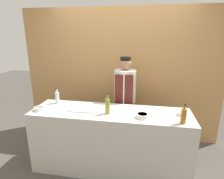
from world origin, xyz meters
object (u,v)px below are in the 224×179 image
at_px(sauce_bowl_red, 183,113).
at_px(bottle_amber, 184,116).
at_px(sauce_bowl_yellow, 142,115).
at_px(bottle_oil, 107,106).
at_px(bottle_clear, 57,97).
at_px(chef_center, 125,101).
at_px(sauce_bowl_brown, 39,108).
at_px(cutting_board, 83,110).

height_order(sauce_bowl_red, bottle_amber, bottle_amber).
distance_m(sauce_bowl_yellow, bottle_oil, 0.47).
bearing_deg(bottle_amber, bottle_clear, 167.66).
bearing_deg(bottle_clear, sauce_bowl_red, -4.58).
xyz_separation_m(sauce_bowl_yellow, bottle_oil, (-0.46, 0.05, 0.08)).
distance_m(bottle_oil, chef_center, 0.71).
relative_size(sauce_bowl_brown, cutting_board, 0.38).
relative_size(cutting_board, chef_center, 0.24).
relative_size(sauce_bowl_yellow, bottle_oil, 0.53).
bearing_deg(sauce_bowl_brown, cutting_board, 10.35).
bearing_deg(sauce_bowl_yellow, bottle_clear, 166.54).
distance_m(sauce_bowl_yellow, bottle_amber, 0.49).
height_order(cutting_board, bottle_amber, bottle_amber).
distance_m(sauce_bowl_brown, bottle_amber, 1.92).
xyz_separation_m(bottle_clear, bottle_amber, (1.79, -0.39, 0.00)).
relative_size(sauce_bowl_red, chef_center, 0.08).
xyz_separation_m(sauce_bowl_yellow, sauce_bowl_red, (0.52, 0.17, -0.00)).
height_order(sauce_bowl_red, bottle_oil, bottle_oil).
height_order(bottle_clear, chef_center, chef_center).
relative_size(sauce_bowl_red, cutting_board, 0.33).
distance_m(sauce_bowl_brown, cutting_board, 0.61).
xyz_separation_m(cutting_board, chef_center, (0.53, 0.62, -0.06)).
xyz_separation_m(bottle_amber, chef_center, (-0.79, 0.80, -0.15)).
xyz_separation_m(cutting_board, bottle_amber, (1.31, -0.18, 0.09)).
relative_size(bottle_oil, chef_center, 0.18).
distance_m(sauce_bowl_yellow, sauce_bowl_red, 0.55).
bearing_deg(bottle_oil, bottle_clear, 162.53).
bearing_deg(cutting_board, sauce_bowl_brown, -169.65).
xyz_separation_m(bottle_oil, chef_center, (0.16, 0.68, -0.16)).
distance_m(sauce_bowl_brown, bottle_oil, 0.97).
height_order(bottle_clear, bottle_amber, bottle_amber).
distance_m(sauce_bowl_brown, bottle_clear, 0.35).
bearing_deg(cutting_board, bottle_clear, 156.32).
relative_size(cutting_board, bottle_amber, 1.51).
xyz_separation_m(bottle_oil, bottle_amber, (0.95, -0.13, -0.01)).
distance_m(sauce_bowl_red, bottle_amber, 0.26).
relative_size(bottle_amber, chef_center, 0.16).
xyz_separation_m(cutting_board, bottle_oil, (0.37, -0.06, 0.10)).
distance_m(sauce_bowl_brown, sauce_bowl_red, 1.96).
bearing_deg(bottle_amber, chef_center, 134.47).
xyz_separation_m(sauce_bowl_brown, bottle_amber, (1.91, -0.07, 0.07)).
bearing_deg(chef_center, bottle_amber, -45.53).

